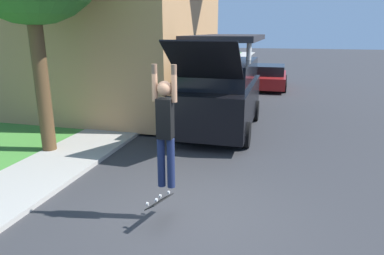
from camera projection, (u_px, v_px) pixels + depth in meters
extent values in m
plane|color=#333335|center=(187.00, 210.00, 6.21)|extent=(120.00, 120.00, 0.00)
cube|color=#478E38|center=(36.00, 111.00, 13.76)|extent=(10.00, 80.00, 0.08)
cube|color=#ADA89E|center=(137.00, 117.00, 12.67)|extent=(1.80, 80.00, 0.10)
cube|color=tan|center=(76.00, 33.00, 14.63)|extent=(10.80, 8.12, 5.95)
cube|color=#28282D|center=(226.00, 38.00, 13.06)|extent=(2.60, 5.69, 0.20)
cylinder|color=silver|center=(248.00, 84.00, 11.30)|extent=(0.16, 0.16, 2.70)
cylinder|color=brown|center=(41.00, 74.00, 8.57)|extent=(0.36, 0.36, 4.01)
cube|color=black|center=(221.00, 102.00, 10.98)|extent=(2.01, 4.95, 1.22)
cube|color=black|center=(223.00, 72.00, 10.83)|extent=(1.85, 3.86, 0.69)
cylinder|color=black|center=(203.00, 108.00, 12.80)|extent=(0.24, 0.73, 0.73)
cylinder|color=black|center=(255.00, 111.00, 12.32)|extent=(0.24, 0.73, 0.73)
cylinder|color=black|center=(179.00, 130.00, 9.94)|extent=(0.24, 0.73, 0.73)
cylinder|color=black|center=(246.00, 135.00, 9.47)|extent=(0.24, 0.73, 0.73)
cube|color=black|center=(204.00, 61.00, 8.22)|extent=(1.77, 1.43, 1.02)
cube|color=maroon|center=(269.00, 79.00, 19.25)|extent=(1.76, 4.35, 0.60)
cube|color=black|center=(270.00, 70.00, 19.00)|extent=(1.55, 2.26, 0.50)
cylinder|color=black|center=(256.00, 79.00, 20.73)|extent=(0.20, 0.60, 0.60)
cylinder|color=black|center=(285.00, 80.00, 20.30)|extent=(0.20, 0.60, 0.60)
cylinder|color=black|center=(252.00, 86.00, 18.30)|extent=(0.20, 0.60, 0.60)
cylinder|color=black|center=(285.00, 87.00, 17.88)|extent=(0.20, 0.60, 0.60)
cylinder|color=#192347|center=(161.00, 162.00, 5.71)|extent=(0.13, 0.13, 0.86)
cylinder|color=#192347|center=(171.00, 163.00, 5.66)|extent=(0.13, 0.13, 0.86)
cube|color=black|center=(165.00, 119.00, 5.48)|extent=(0.25, 0.20, 0.66)
sphere|color=#9E7051|center=(164.00, 88.00, 5.34)|extent=(0.24, 0.24, 0.24)
cylinder|color=#9E7051|center=(155.00, 83.00, 5.36)|extent=(0.09, 0.09, 0.58)
cylinder|color=#9E7051|center=(174.00, 84.00, 5.28)|extent=(0.09, 0.09, 0.58)
cube|color=black|center=(160.00, 201.00, 5.71)|extent=(0.26, 0.75, 0.25)
cylinder|color=silver|center=(169.00, 192.00, 5.90)|extent=(0.03, 0.06, 0.06)
cylinder|color=silver|center=(160.00, 196.00, 5.97)|extent=(0.03, 0.06, 0.06)
cylinder|color=silver|center=(156.00, 200.00, 5.46)|extent=(0.03, 0.06, 0.06)
cylinder|color=silver|center=(147.00, 204.00, 5.52)|extent=(0.03, 0.06, 0.06)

